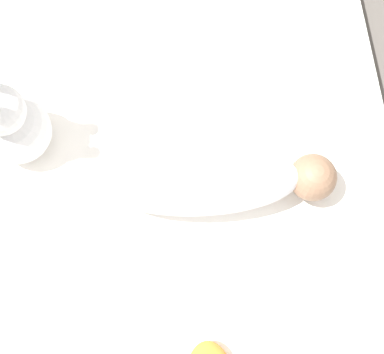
% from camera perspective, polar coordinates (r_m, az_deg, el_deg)
% --- Properties ---
extents(ground_plane, '(12.00, 12.00, 0.00)m').
position_cam_1_polar(ground_plane, '(1.50, -0.89, -2.05)').
color(ground_plane, '#514C47').
extents(bed_mattress, '(1.56, 1.04, 0.22)m').
position_cam_1_polar(bed_mattress, '(1.39, -0.96, -0.95)').
color(bed_mattress, white).
rests_on(bed_mattress, ground_plane).
extents(swaddled_baby, '(0.17, 0.53, 0.17)m').
position_cam_1_polar(swaddled_baby, '(1.19, 2.31, -0.49)').
color(swaddled_baby, white).
rests_on(swaddled_baby, bed_mattress).
extents(pillow, '(0.29, 0.32, 0.07)m').
position_cam_1_polar(pillow, '(1.25, 18.16, -15.47)').
color(pillow, white).
rests_on(pillow, bed_mattress).
extents(bunny_plush, '(0.16, 0.16, 0.34)m').
position_cam_1_polar(bunny_plush, '(1.27, -18.67, 5.36)').
color(bunny_plush, white).
rests_on(bunny_plush, bed_mattress).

